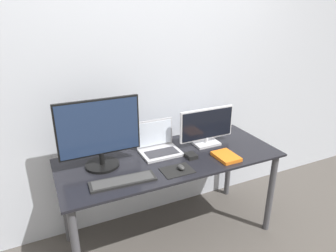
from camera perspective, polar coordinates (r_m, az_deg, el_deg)
name	(u,v)px	position (r m, az deg, el deg)	size (l,w,h in m)	color
wall_back	(149,84)	(2.57, -3.64, 7.90)	(7.00, 0.05, 2.50)	silver
desk	(170,169)	(2.43, 0.44, -8.24)	(1.74, 0.72, 0.76)	black
monitor_left	(99,133)	(2.18, -12.92, -1.39)	(0.59, 0.25, 0.51)	black
monitor_right	(207,127)	(2.54, 7.39, -0.16)	(0.50, 0.15, 0.32)	silver
laptop	(158,144)	(2.43, -1.86, -3.53)	(0.31, 0.25, 0.25)	#ADADB2
keyboard	(123,181)	(2.07, -8.58, -10.33)	(0.45, 0.16, 0.02)	black
mousepad	(177,170)	(2.18, 1.75, -8.45)	(0.23, 0.17, 0.00)	black
mouse	(181,167)	(2.18, 2.51, -7.88)	(0.04, 0.07, 0.03)	#333333
book	(226,156)	(2.39, 10.99, -5.71)	(0.16, 0.21, 0.03)	orange
power_brick	(191,156)	(2.36, 4.43, -5.67)	(0.08, 0.09, 0.03)	black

